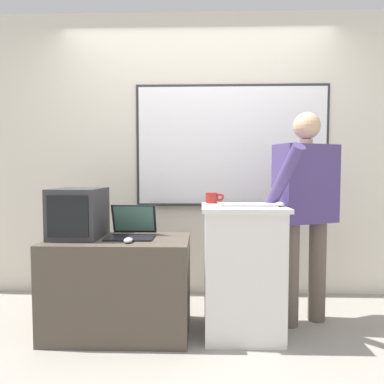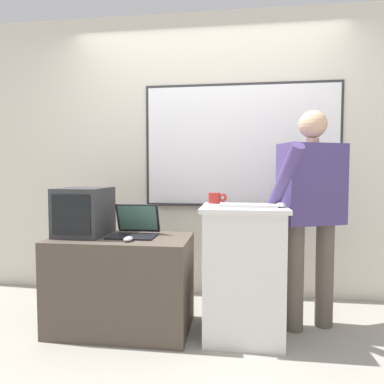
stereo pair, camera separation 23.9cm
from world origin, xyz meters
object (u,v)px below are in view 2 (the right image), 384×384
at_px(person_presenter, 311,203).
at_px(coffee_mug, 215,198).
at_px(laptop, 135,226).
at_px(lectern_podium, 243,271).
at_px(wireless_keyboard, 248,206).
at_px(crt_monitor, 84,211).
at_px(computer_mouse_by_keyboard, 281,205).
at_px(side_desk, 122,283).
at_px(computer_mouse_by_laptop, 128,239).

height_order(person_presenter, coffee_mug, person_presenter).
bearing_deg(laptop, lectern_podium, -6.01).
height_order(lectern_podium, coffee_mug, coffee_mug).
relative_size(lectern_podium, wireless_keyboard, 2.41).
bearing_deg(wireless_keyboard, crt_monitor, 174.72).
xyz_separation_m(wireless_keyboard, computer_mouse_by_keyboard, (0.21, -0.01, 0.01)).
height_order(wireless_keyboard, computer_mouse_by_keyboard, computer_mouse_by_keyboard).
bearing_deg(wireless_keyboard, lectern_podium, 114.45).
height_order(side_desk, computer_mouse_by_laptop, computer_mouse_by_laptop).
height_order(lectern_podium, side_desk, lectern_podium).
height_order(lectern_podium, crt_monitor, crt_monitor).
distance_m(side_desk, laptop, 0.43).
relative_size(lectern_podium, coffee_mug, 6.63).
bearing_deg(lectern_podium, side_desk, 179.88).
bearing_deg(crt_monitor, computer_mouse_by_keyboard, -4.81).
bearing_deg(crt_monitor, laptop, 5.34).
relative_size(wireless_keyboard, computer_mouse_by_keyboard, 3.83).
distance_m(person_presenter, laptop, 1.31).
xyz_separation_m(lectern_podium, computer_mouse_by_laptop, (-0.79, -0.14, 0.24)).
distance_m(person_presenter, computer_mouse_by_keyboard, 0.36).
bearing_deg(side_desk, wireless_keyboard, -4.12).
xyz_separation_m(side_desk, coffee_mug, (0.68, 0.18, 0.62)).
distance_m(lectern_podium, laptop, 0.86).
xyz_separation_m(person_presenter, computer_mouse_by_keyboard, (-0.25, -0.26, 0.01)).
height_order(computer_mouse_by_laptop, computer_mouse_by_keyboard, computer_mouse_by_keyboard).
relative_size(computer_mouse_by_laptop, computer_mouse_by_keyboard, 1.00).
distance_m(lectern_podium, coffee_mug, 0.57).
xyz_separation_m(computer_mouse_by_keyboard, crt_monitor, (-1.43, 0.12, -0.08)).
xyz_separation_m(side_desk, computer_mouse_by_laptop, (0.10, -0.14, 0.36)).
distance_m(side_desk, wireless_keyboard, 1.09).
bearing_deg(coffee_mug, laptop, -170.64).
relative_size(side_desk, crt_monitor, 2.40).
bearing_deg(laptop, computer_mouse_by_laptop, -85.57).
distance_m(crt_monitor, coffee_mug, 0.99).
bearing_deg(computer_mouse_by_keyboard, coffee_mug, 150.56).
height_order(wireless_keyboard, coffee_mug, coffee_mug).
distance_m(wireless_keyboard, crt_monitor, 1.23).
bearing_deg(computer_mouse_by_laptop, lectern_podium, 10.20).
relative_size(person_presenter, laptop, 4.75).
bearing_deg(computer_mouse_by_laptop, coffee_mug, 29.33).
xyz_separation_m(side_desk, person_presenter, (1.38, 0.18, 0.59)).
relative_size(lectern_podium, crt_monitor, 2.20).
xyz_separation_m(computer_mouse_by_laptop, computer_mouse_by_keyboard, (1.03, 0.07, 0.24)).
bearing_deg(crt_monitor, wireless_keyboard, -5.28).
xyz_separation_m(lectern_podium, coffee_mug, (-0.21, 0.18, 0.50)).
distance_m(side_desk, coffee_mug, 0.94).
height_order(laptop, wireless_keyboard, wireless_keyboard).
relative_size(side_desk, coffee_mug, 7.23).
xyz_separation_m(lectern_podium, person_presenter, (0.49, 0.18, 0.47)).
bearing_deg(side_desk, computer_mouse_by_keyboard, -3.73).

